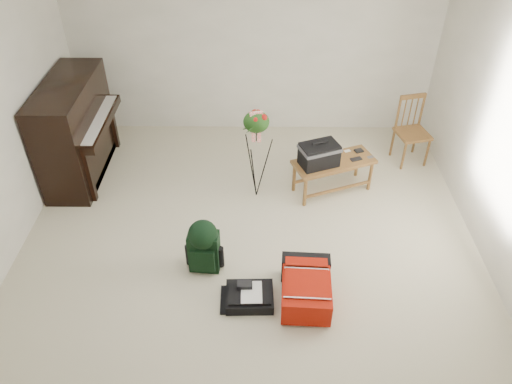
{
  "coord_description": "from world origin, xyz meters",
  "views": [
    {
      "loc": [
        0.12,
        -3.73,
        3.87
      ],
      "look_at": [
        0.07,
        0.35,
        0.64
      ],
      "focal_mm": 35.0,
      "sensor_mm": 36.0,
      "label": 1
    }
  ],
  "objects_px": {
    "dining_chair": "(412,131)",
    "flower_stand": "(256,155)",
    "bench": "(323,154)",
    "red_suitcase": "(306,284)",
    "black_duffel": "(250,296)",
    "piano": "(76,132)",
    "green_backpack": "(204,244)"
  },
  "relations": [
    {
      "from": "red_suitcase",
      "to": "black_duffel",
      "type": "bearing_deg",
      "value": -168.48
    },
    {
      "from": "piano",
      "to": "black_duffel",
      "type": "distance_m",
      "value": 3.13
    },
    {
      "from": "bench",
      "to": "red_suitcase",
      "type": "bearing_deg",
      "value": -121.22
    },
    {
      "from": "bench",
      "to": "dining_chair",
      "type": "xyz_separation_m",
      "value": [
        1.25,
        0.7,
        -0.1
      ]
    },
    {
      "from": "dining_chair",
      "to": "green_backpack",
      "type": "xyz_separation_m",
      "value": [
        -2.56,
        -2.04,
        -0.1
      ]
    },
    {
      "from": "bench",
      "to": "black_duffel",
      "type": "xyz_separation_m",
      "value": [
        -0.84,
        -1.78,
        -0.47
      ]
    },
    {
      "from": "black_duffel",
      "to": "green_backpack",
      "type": "height_order",
      "value": "green_backpack"
    },
    {
      "from": "green_backpack",
      "to": "bench",
      "type": "bearing_deg",
      "value": 50.5
    },
    {
      "from": "piano",
      "to": "black_duffel",
      "type": "relative_size",
      "value": 3.19
    },
    {
      "from": "piano",
      "to": "green_backpack",
      "type": "distance_m",
      "value": 2.45
    },
    {
      "from": "black_duffel",
      "to": "flower_stand",
      "type": "relative_size",
      "value": 0.39
    },
    {
      "from": "dining_chair",
      "to": "black_duffel",
      "type": "height_order",
      "value": "dining_chair"
    },
    {
      "from": "bench",
      "to": "black_duffel",
      "type": "height_order",
      "value": "bench"
    },
    {
      "from": "dining_chair",
      "to": "flower_stand",
      "type": "xyz_separation_m",
      "value": [
        -2.04,
        -0.81,
        0.15
      ]
    },
    {
      "from": "red_suitcase",
      "to": "piano",
      "type": "bearing_deg",
      "value": 146.0
    },
    {
      "from": "black_duffel",
      "to": "flower_stand",
      "type": "xyz_separation_m",
      "value": [
        0.05,
        1.67,
        0.52
      ]
    },
    {
      "from": "black_duffel",
      "to": "flower_stand",
      "type": "height_order",
      "value": "flower_stand"
    },
    {
      "from": "piano",
      "to": "green_backpack",
      "type": "height_order",
      "value": "piano"
    },
    {
      "from": "dining_chair",
      "to": "flower_stand",
      "type": "distance_m",
      "value": 2.2
    },
    {
      "from": "dining_chair",
      "to": "flower_stand",
      "type": "bearing_deg",
      "value": -172.25
    },
    {
      "from": "piano",
      "to": "black_duffel",
      "type": "xyz_separation_m",
      "value": [
        2.21,
        -2.15,
        -0.53
      ]
    },
    {
      "from": "black_duffel",
      "to": "flower_stand",
      "type": "bearing_deg",
      "value": 86.76
    },
    {
      "from": "bench",
      "to": "dining_chair",
      "type": "distance_m",
      "value": 1.44
    },
    {
      "from": "black_duffel",
      "to": "flower_stand",
      "type": "distance_m",
      "value": 1.74
    },
    {
      "from": "bench",
      "to": "dining_chair",
      "type": "relative_size",
      "value": 1.17
    },
    {
      "from": "green_backpack",
      "to": "dining_chair",
      "type": "bearing_deg",
      "value": 43.34
    },
    {
      "from": "piano",
      "to": "bench",
      "type": "bearing_deg",
      "value": -7.03
    },
    {
      "from": "dining_chair",
      "to": "black_duffel",
      "type": "relative_size",
      "value": 1.93
    },
    {
      "from": "green_backpack",
      "to": "flower_stand",
      "type": "distance_m",
      "value": 1.36
    },
    {
      "from": "bench",
      "to": "green_backpack",
      "type": "distance_m",
      "value": 1.88
    },
    {
      "from": "bench",
      "to": "red_suitcase",
      "type": "relative_size",
      "value": 1.49
    },
    {
      "from": "green_backpack",
      "to": "piano",
      "type": "bearing_deg",
      "value": 140.18
    }
  ]
}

